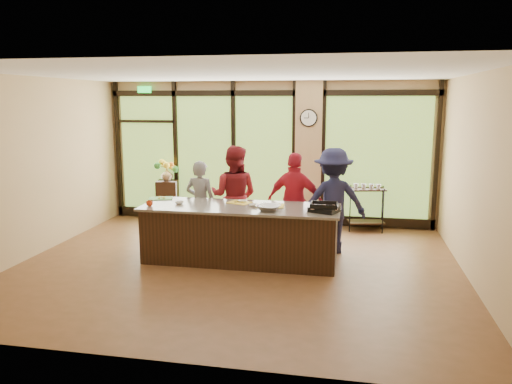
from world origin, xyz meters
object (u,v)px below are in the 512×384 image
at_px(island_base, 241,235).
at_px(cook_left, 201,203).
at_px(bar_cart, 367,203).
at_px(flower_stand, 168,200).
at_px(cook_right, 333,201).
at_px(roasting_pan, 324,209).

distance_m(island_base, cook_left, 1.27).
bearing_deg(bar_cart, island_base, -144.22).
distance_m(island_base, flower_stand, 3.28).
height_order(cook_left, cook_right, cook_right).
relative_size(island_base, cook_right, 1.71).
height_order(island_base, cook_left, cook_left).
xyz_separation_m(cook_left, bar_cart, (2.99, 1.57, -0.20)).
relative_size(cook_left, cook_right, 0.85).
distance_m(cook_right, flower_stand, 4.03).
xyz_separation_m(island_base, flower_stand, (-2.19, 2.44, 0.00)).
height_order(cook_right, bar_cart, cook_right).
xyz_separation_m(cook_right, roasting_pan, (-0.10, -0.95, 0.05)).
bearing_deg(bar_cart, flower_stand, 165.88).
bearing_deg(cook_right, island_base, 13.65).
height_order(island_base, cook_right, cook_right).
height_order(island_base, flower_stand, flower_stand).
height_order(island_base, bar_cart, bar_cart).
distance_m(flower_stand, bar_cart, 4.25).
distance_m(cook_left, cook_right, 2.38).
bearing_deg(cook_right, bar_cart, -125.74).
relative_size(roasting_pan, bar_cart, 0.43).
relative_size(flower_stand, bar_cart, 0.92).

